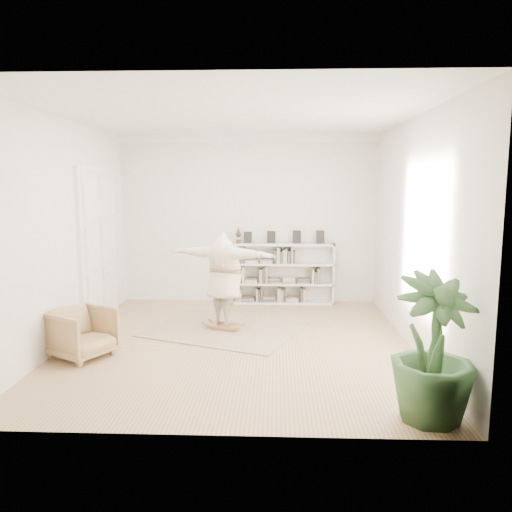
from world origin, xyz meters
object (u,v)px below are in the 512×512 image
Objects in this scene: bookshelf at (282,274)px; rocker_board at (225,326)px; armchair at (82,333)px; person at (224,277)px; houseplant at (433,348)px.

rocker_board is at bearing -116.70° from bookshelf.
armchair reaches higher than rocker_board.
rocker_board is 0.88m from person.
armchair is 2.48m from rocker_board.
armchair is at bearing -121.52° from rocker_board.
bookshelf reaches higher than armchair.
bookshelf is 3.62× the size of rocker_board.
person is at bearing -116.70° from bookshelf.
person is (-1.04, -2.07, 0.32)m from bookshelf.
bookshelf is 5.59m from houseplant.
houseplant is at bearing -73.83° from bookshelf.
houseplant is (2.60, -3.30, 0.74)m from rocker_board.
armchair is at bearing 58.48° from person.
person reaches higher than rocker_board.
bookshelf is at bearing 106.17° from houseplant.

